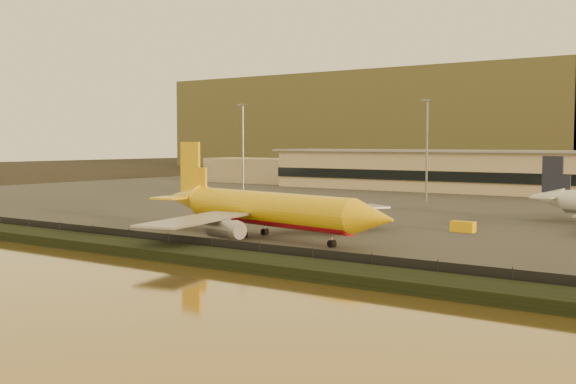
% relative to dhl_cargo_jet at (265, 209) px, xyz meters
% --- Properties ---
extents(ground, '(900.00, 900.00, 0.00)m').
position_rel_dhl_cargo_jet_xyz_m(ground, '(2.45, -4.59, -4.67)').
color(ground, black).
rests_on(ground, ground).
extents(embankment, '(320.00, 7.00, 1.40)m').
position_rel_dhl_cargo_jet_xyz_m(embankment, '(2.45, -21.59, -3.97)').
color(embankment, black).
rests_on(embankment, ground).
extents(tarmac, '(320.00, 220.00, 0.20)m').
position_rel_dhl_cargo_jet_xyz_m(tarmac, '(2.45, 90.41, -4.57)').
color(tarmac, '#2D2D2D').
rests_on(tarmac, ground).
extents(perimeter_fence, '(300.00, 0.05, 2.20)m').
position_rel_dhl_cargo_jet_xyz_m(perimeter_fence, '(2.45, -17.59, -3.37)').
color(perimeter_fence, black).
rests_on(perimeter_fence, tarmac).
extents(terminal_building, '(202.00, 25.00, 12.60)m').
position_rel_dhl_cargo_jet_xyz_m(terminal_building, '(-12.07, 120.96, 1.58)').
color(terminal_building, tan).
rests_on(terminal_building, tarmac).
extents(apron_light_masts, '(152.20, 12.20, 25.40)m').
position_rel_dhl_cargo_jet_xyz_m(apron_light_masts, '(17.45, 70.41, 11.03)').
color(apron_light_masts, slate).
rests_on(apron_light_masts, tarmac).
extents(dhl_cargo_jet, '(49.94, 48.22, 14.97)m').
position_rel_dhl_cargo_jet_xyz_m(dhl_cargo_jet, '(0.00, 0.00, 0.00)').
color(dhl_cargo_jet, yellow).
rests_on(dhl_cargo_jet, tarmac).
extents(gse_vehicle_yellow, '(3.99, 1.84, 1.78)m').
position_rel_dhl_cargo_jet_xyz_m(gse_vehicle_yellow, '(22.12, 25.17, -3.58)').
color(gse_vehicle_yellow, yellow).
rests_on(gse_vehicle_yellow, tarmac).
extents(gse_vehicle_white, '(3.92, 2.66, 1.62)m').
position_rel_dhl_cargo_jet_xyz_m(gse_vehicle_white, '(-15.40, 26.29, -3.66)').
color(gse_vehicle_white, silver).
rests_on(gse_vehicle_white, tarmac).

